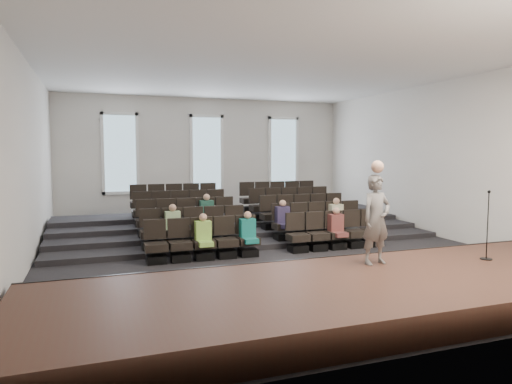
# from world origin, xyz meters

# --- Properties ---
(ground) EXTENTS (14.00, 14.00, 0.00)m
(ground) POSITION_xyz_m (0.00, 0.00, 0.00)
(ground) COLOR black
(ground) RESTS_ON ground
(ceiling) EXTENTS (12.00, 14.00, 0.02)m
(ceiling) POSITION_xyz_m (0.00, 0.00, 5.01)
(ceiling) COLOR white
(ceiling) RESTS_ON ground
(wall_back) EXTENTS (12.00, 0.04, 5.00)m
(wall_back) POSITION_xyz_m (0.00, 7.02, 2.50)
(wall_back) COLOR silver
(wall_back) RESTS_ON ground
(wall_front) EXTENTS (12.00, 0.04, 5.00)m
(wall_front) POSITION_xyz_m (0.00, -7.02, 2.50)
(wall_front) COLOR silver
(wall_front) RESTS_ON ground
(wall_left) EXTENTS (0.04, 14.00, 5.00)m
(wall_left) POSITION_xyz_m (-6.02, 0.00, 2.50)
(wall_left) COLOR silver
(wall_left) RESTS_ON ground
(wall_right) EXTENTS (0.04, 14.00, 5.00)m
(wall_right) POSITION_xyz_m (6.02, 0.00, 2.50)
(wall_right) COLOR silver
(wall_right) RESTS_ON ground
(stage) EXTENTS (11.80, 3.60, 0.50)m
(stage) POSITION_xyz_m (0.00, -5.10, 0.25)
(stage) COLOR #3C241A
(stage) RESTS_ON ground
(stage_lip) EXTENTS (11.80, 0.06, 0.52)m
(stage_lip) POSITION_xyz_m (0.00, -3.33, 0.25)
(stage_lip) COLOR black
(stage_lip) RESTS_ON ground
(risers) EXTENTS (11.80, 4.80, 0.60)m
(risers) POSITION_xyz_m (0.00, 3.17, 0.20)
(risers) COLOR black
(risers) RESTS_ON ground
(seating_rows) EXTENTS (6.80, 4.70, 1.67)m
(seating_rows) POSITION_xyz_m (-0.00, 1.54, 0.68)
(seating_rows) COLOR black
(seating_rows) RESTS_ON ground
(windows) EXTENTS (8.44, 0.10, 3.24)m
(windows) POSITION_xyz_m (0.00, 6.95, 2.70)
(windows) COLOR white
(windows) RESTS_ON wall_back
(audience) EXTENTS (5.45, 2.64, 1.10)m
(audience) POSITION_xyz_m (-0.19, 0.15, 0.79)
(audience) COLOR #96CE52
(audience) RESTS_ON seating_rows
(speaker) EXTENTS (0.70, 0.50, 1.79)m
(speaker) POSITION_xyz_m (0.77, -4.19, 1.40)
(speaker) COLOR slate
(speaker) RESTS_ON stage
(mic_stand) EXTENTS (0.24, 0.24, 1.46)m
(mic_stand) POSITION_xyz_m (3.17, -4.65, 0.93)
(mic_stand) COLOR black
(mic_stand) RESTS_ON stage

